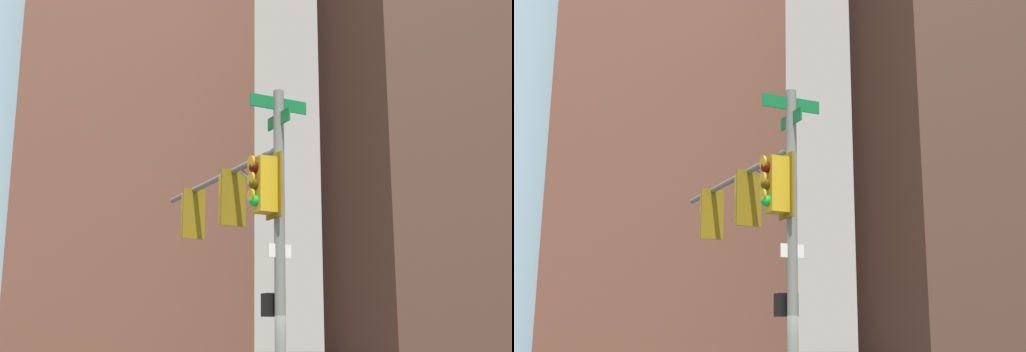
{
  "view_description": "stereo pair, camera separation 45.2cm",
  "coord_description": "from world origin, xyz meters",
  "views": [
    {
      "loc": [
        12.35,
        -1.66,
        2.12
      ],
      "look_at": [
        -0.4,
        -0.11,
        5.15
      ],
      "focal_mm": 48.46,
      "sensor_mm": 36.0,
      "label": 1
    },
    {
      "loc": [
        12.39,
        -1.21,
        2.12
      ],
      "look_at": [
        -0.4,
        -0.11,
        5.15
      ],
      "focal_mm": 48.46,
      "sensor_mm": 36.0,
      "label": 2
    }
  ],
  "objects": [
    {
      "name": "signal_pole_assembly",
      "position": [
        -0.89,
        -0.36,
        4.41
      ],
      "size": [
        5.49,
        2.52,
        6.57
      ],
      "rotation": [
        0.0,
        0.0,
        3.5
      ],
      "color": "slate",
      "rests_on": "ground_plane"
    },
    {
      "name": "building_glass_tower",
      "position": [
        -55.78,
        -17.19,
        35.79
      ],
      "size": [
        26.29,
        31.31,
        71.58
      ],
      "primitive_type": "cube",
      "color": "#8CB2C6",
      "rests_on": "ground_plane"
    },
    {
      "name": "building_brick_farside",
      "position": [
        -51.53,
        -4.72,
        20.54
      ],
      "size": [
        21.49,
        18.77,
        41.09
      ],
      "primitive_type": "cube",
      "color": "brown",
      "rests_on": "ground_plane"
    },
    {
      "name": "building_brick_nearside",
      "position": [
        -36.04,
        18.88,
        25.2
      ],
      "size": [
        19.36,
        15.48,
        50.41
      ],
      "primitive_type": "cube",
      "color": "#4C3328",
      "rests_on": "ground_plane"
    }
  ]
}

